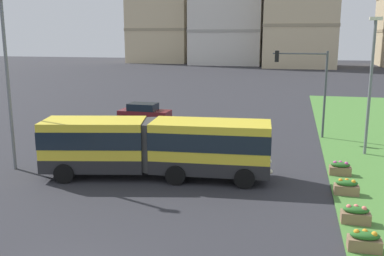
{
  "coord_description": "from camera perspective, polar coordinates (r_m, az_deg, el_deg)",
  "views": [
    {
      "loc": [
        6.38,
        -9.92,
        7.26
      ],
      "look_at": [
        0.97,
        13.29,
        2.2
      ],
      "focal_mm": 40.73,
      "sensor_mm": 36.0,
      "label": 1
    }
  ],
  "objects": [
    {
      "name": "car_maroon_sedan",
      "position": [
        37.78,
        -6.28,
        1.99
      ],
      "size": [
        4.46,
        2.14,
        1.58
      ],
      "color": "maroon",
      "rests_on": "ground"
    },
    {
      "name": "streetlight_left",
      "position": [
        25.35,
        -23.02,
        6.14
      ],
      "size": [
        0.7,
        0.28,
        9.3
      ],
      "color": "slate",
      "rests_on": "ground"
    },
    {
      "name": "articulated_bus",
      "position": [
        22.61,
        -4.74,
        -2.41
      ],
      "size": [
        12.05,
        4.23,
        3.0
      ],
      "color": "yellow",
      "rests_on": "ground"
    },
    {
      "name": "flower_planter_2",
      "position": [
        18.46,
        20.65,
        -10.55
      ],
      "size": [
        1.1,
        0.56,
        0.74
      ],
      "color": "#937051",
      "rests_on": "grass_median"
    },
    {
      "name": "streetlight_median",
      "position": [
        28.35,
        22.36,
        5.73
      ],
      "size": [
        0.7,
        0.28,
        8.35
      ],
      "color": "slate",
      "rests_on": "ground"
    },
    {
      "name": "traffic_light_far_right",
      "position": [
        32.08,
        14.97,
        6.22
      ],
      "size": [
        3.83,
        0.28,
        6.23
      ],
      "color": "#474C51",
      "rests_on": "ground"
    },
    {
      "name": "flower_planter_3",
      "position": [
        21.48,
        19.57,
        -7.29
      ],
      "size": [
        1.1,
        0.56,
        0.74
      ],
      "color": "#937051",
      "rests_on": "grass_median"
    },
    {
      "name": "flower_planter_1",
      "position": [
        16.39,
        21.66,
        -13.55
      ],
      "size": [
        1.1,
        0.56,
        0.74
      ],
      "color": "#937051",
      "rests_on": "grass_median"
    },
    {
      "name": "flower_planter_4",
      "position": [
        24.29,
        18.84,
        -5.02
      ],
      "size": [
        1.1,
        0.56,
        0.74
      ],
      "color": "#937051",
      "rests_on": "grass_median"
    }
  ]
}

